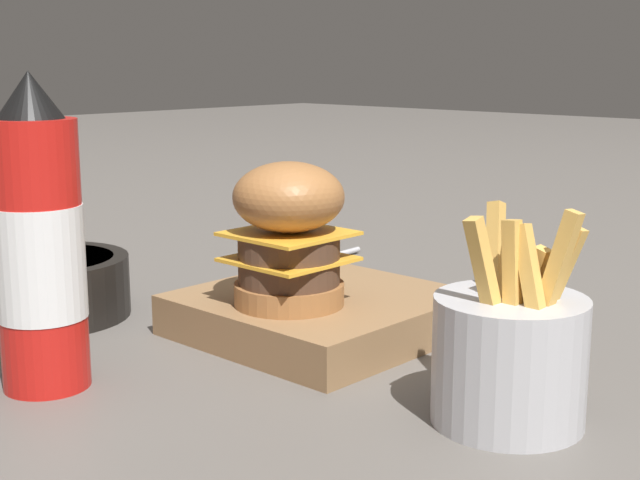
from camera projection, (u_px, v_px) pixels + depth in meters
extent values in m
plane|color=#5B5651|center=(372.00, 339.00, 0.80)|extent=(6.00, 6.00, 0.00)
cube|color=olive|center=(320.00, 313.00, 0.81)|extent=(0.22, 0.22, 0.04)
cylinder|color=#9E6638|center=(289.00, 294.00, 0.77)|extent=(0.10, 0.10, 0.02)
cylinder|color=#4C3323|center=(289.00, 272.00, 0.77)|extent=(0.09, 0.09, 0.02)
cube|color=gold|center=(289.00, 259.00, 0.77)|extent=(0.09, 0.09, 0.00)
cylinder|color=#4C3323|center=(289.00, 246.00, 0.76)|extent=(0.09, 0.09, 0.02)
cube|color=gold|center=(289.00, 233.00, 0.76)|extent=(0.09, 0.09, 0.00)
ellipsoid|color=#9E6638|center=(289.00, 197.00, 0.76)|extent=(0.10, 0.10, 0.06)
cylinder|color=red|center=(40.00, 256.00, 0.66)|extent=(0.07, 0.07, 0.20)
cylinder|color=silver|center=(40.00, 262.00, 0.66)|extent=(0.07, 0.07, 0.09)
cone|color=black|center=(29.00, 95.00, 0.64)|extent=(0.05, 0.05, 0.03)
cylinder|color=#B7B7BC|center=(509.00, 361.00, 0.61)|extent=(0.11, 0.11, 0.09)
cube|color=gold|center=(527.00, 296.00, 0.60)|extent=(0.01, 0.03, 0.07)
cube|color=gold|center=(514.00, 307.00, 0.60)|extent=(0.02, 0.01, 0.06)
cube|color=gold|center=(487.00, 286.00, 0.58)|extent=(0.03, 0.02, 0.09)
cube|color=gold|center=(513.00, 288.00, 0.58)|extent=(0.01, 0.02, 0.09)
cube|color=gold|center=(533.00, 292.00, 0.58)|extent=(0.02, 0.04, 0.09)
cube|color=gold|center=(495.00, 269.00, 0.63)|extent=(0.04, 0.03, 0.09)
cube|color=gold|center=(554.00, 287.00, 0.59)|extent=(0.02, 0.04, 0.09)
cube|color=gold|center=(506.00, 291.00, 0.60)|extent=(0.03, 0.01, 0.08)
cube|color=gold|center=(552.00, 283.00, 0.58)|extent=(0.02, 0.03, 0.10)
cylinder|color=black|center=(47.00, 287.00, 0.86)|extent=(0.16, 0.16, 0.06)
cylinder|color=#CC4C33|center=(46.00, 261.00, 0.86)|extent=(0.13, 0.13, 0.01)
cylinder|color=#B2B2B7|center=(326.00, 258.00, 1.10)|extent=(0.13, 0.02, 0.01)
ellipsoid|color=#B2B2B7|center=(280.00, 270.00, 1.03)|extent=(0.04, 0.03, 0.01)
cylinder|color=#B21E14|center=(515.00, 308.00, 0.89)|extent=(0.06, 0.06, 0.00)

